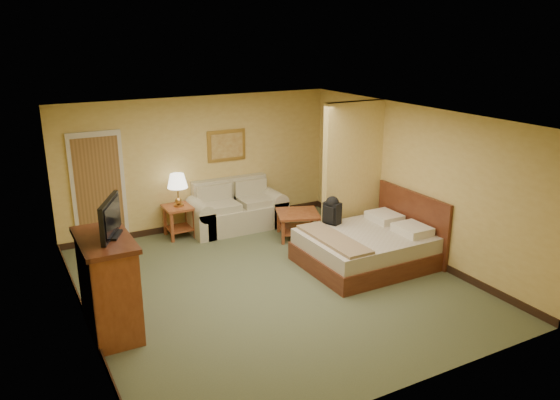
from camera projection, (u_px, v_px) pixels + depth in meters
floor at (271, 284)px, 8.51m from camera, size 6.00×6.00×0.00m
ceiling at (270, 117)px, 7.74m from camera, size 6.00×6.00×0.00m
back_wall at (200, 163)px, 10.64m from camera, size 5.50×0.02×2.60m
left_wall at (78, 236)px, 6.87m from camera, size 0.02×6.00×2.60m
right_wall at (412, 181)px, 9.37m from camera, size 0.02×6.00×2.60m
partition at (352, 174)px, 9.88m from camera, size 1.20×0.15×2.60m
door at (99, 190)px, 9.80m from camera, size 0.94×0.16×2.10m
baseboard at (203, 223)px, 11.00m from camera, size 5.50×0.02×0.12m
loveseat at (236, 213)px, 10.84m from camera, size 1.90×0.88×0.96m
side_table at (179, 216)px, 10.35m from camera, size 0.55×0.55×0.61m
table_lamp at (177, 182)px, 10.15m from camera, size 0.38×0.38×0.63m
coffee_table at (298, 220)px, 10.33m from camera, size 0.99×0.99×0.49m
wall_picture at (227, 146)px, 10.79m from camera, size 0.80×0.04×0.62m
dresser at (109, 285)px, 7.00m from camera, size 0.64×1.23×1.31m
tv at (110, 219)px, 6.78m from camera, size 0.40×0.74×0.48m
bed at (370, 246)px, 9.16m from camera, size 2.08×1.77×1.14m
backpack at (332, 209)px, 9.44m from camera, size 0.29×0.34×0.49m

